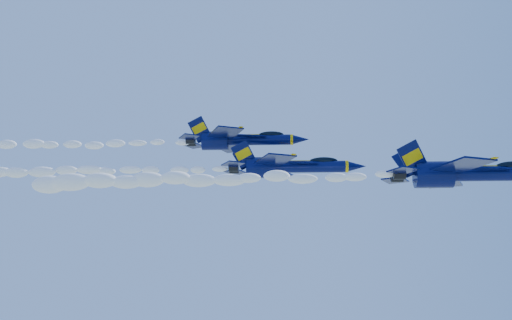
{
  "coord_description": "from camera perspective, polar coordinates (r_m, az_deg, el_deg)",
  "views": [
    {
      "loc": [
        3.39,
        -73.1,
        134.52
      ],
      "look_at": [
        0.47,
        -2.76,
        151.54
      ],
      "focal_mm": 45.0,
      "sensor_mm": 36.0,
      "label": 1
    }
  ],
  "objects": [
    {
      "name": "jet_lead",
      "position": [
        67.86,
        18.38,
        -1.12
      ],
      "size": [
        17.64,
        14.47,
        6.55
      ],
      "color": "#060B3B"
    },
    {
      "name": "smoke_trail_jet_lead",
      "position": [
        65.57,
        -4.24,
        -1.7
      ],
      "size": [
        37.45,
        1.82,
        1.64
      ],
      "primitive_type": "ellipsoid",
      "color": "white"
    },
    {
      "name": "jet_second",
      "position": [
        73.93,
        2.88,
        -0.58
      ],
      "size": [
        15.8,
        12.96,
        5.87
      ],
      "color": "#060B3B"
    },
    {
      "name": "smoke_trail_jet_second",
      "position": [
        77.89,
        -16.21,
        -0.99
      ],
      "size": [
        37.45,
        1.63,
        1.47
      ],
      "primitive_type": "ellipsoid",
      "color": "white"
    },
    {
      "name": "jet_third",
      "position": [
        78.23,
        -1.47,
        1.82
      ],
      "size": [
        14.99,
        12.29,
        5.57
      ],
      "color": "#060B3B"
    },
    {
      "name": "smoke_trail_jet_third",
      "position": [
        83.64,
        -18.92,
        1.3
      ],
      "size": [
        37.45,
        1.55,
        1.4
      ],
      "primitive_type": "ellipsoid",
      "color": "white"
    }
  ]
}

